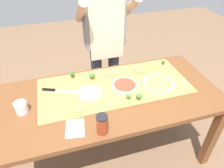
# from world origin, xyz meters

# --- Properties ---
(ground_plane) EXTENTS (8.00, 8.00, 0.00)m
(ground_plane) POSITION_xyz_m (0.00, 0.00, 0.00)
(ground_plane) COLOR brown
(prep_table) EXTENTS (1.80, 0.84, 0.78)m
(prep_table) POSITION_xyz_m (0.00, 0.00, 0.69)
(prep_table) COLOR brown
(prep_table) RESTS_ON ground
(cutting_board) EXTENTS (1.27, 0.56, 0.02)m
(cutting_board) POSITION_xyz_m (0.05, 0.09, 0.79)
(cutting_board) COLOR #B27F47
(cutting_board) RESTS_ON prep_table
(chefs_knife) EXTENTS (0.31, 0.14, 0.02)m
(chefs_knife) POSITION_xyz_m (-0.43, 0.16, 0.81)
(chefs_knife) COLOR #B7BABF
(chefs_knife) RESTS_ON cutting_board
(pizza_whole_tomato_red) EXTENTS (0.23, 0.23, 0.02)m
(pizza_whole_tomato_red) POSITION_xyz_m (0.14, 0.06, 0.81)
(pizza_whole_tomato_red) COLOR beige
(pizza_whole_tomato_red) RESTS_ON cutting_board
(pizza_whole_pesto_green) EXTENTS (0.27, 0.27, 0.02)m
(pizza_whole_pesto_green) POSITION_xyz_m (0.42, 0.00, 0.81)
(pizza_whole_pesto_green) COLOR beige
(pizza_whole_pesto_green) RESTS_ON cutting_board
(pizza_whole_cheese_artichoke) EXTENTS (0.20, 0.20, 0.02)m
(pizza_whole_cheese_artichoke) POSITION_xyz_m (-0.17, 0.05, 0.81)
(pizza_whole_cheese_artichoke) COLOR beige
(pizza_whole_cheese_artichoke) RESTS_ON cutting_board
(pizza_slice_near_right) EXTENTS (0.10, 0.10, 0.01)m
(pizza_slice_near_right) POSITION_xyz_m (0.34, 0.24, 0.81)
(pizza_slice_near_right) COLOR #899E4C
(pizza_slice_near_right) RESTS_ON cutting_board
(pizza_slice_near_left) EXTENTS (0.09, 0.09, 0.01)m
(pizza_slice_near_left) POSITION_xyz_m (-0.27, -0.11, 0.81)
(pizza_slice_near_left) COLOR #899E4C
(pizza_slice_near_left) RESTS_ON cutting_board
(pizza_slice_far_right) EXTENTS (0.12, 0.12, 0.01)m
(pizza_slice_far_right) POSITION_xyz_m (0.07, 0.28, 0.81)
(pizza_slice_far_right) COLOR #899E4C
(pizza_slice_far_right) RESTS_ON cutting_board
(broccoli_floret_front_right) EXTENTS (0.04, 0.04, 0.05)m
(broccoli_floret_front_right) POSITION_xyz_m (0.11, -0.11, 0.83)
(broccoli_floret_front_right) COLOR #487A23
(broccoli_floret_front_right) RESTS_ON cutting_board
(broccoli_floret_back_left) EXTENTS (0.04, 0.04, 0.05)m
(broccoli_floret_back_left) POSITION_xyz_m (0.19, -0.13, 0.83)
(broccoli_floret_back_left) COLOR #487A23
(broccoli_floret_back_left) RESTS_ON cutting_board
(broccoli_floret_center_left) EXTENTS (0.05, 0.05, 0.07)m
(broccoli_floret_center_left) POSITION_xyz_m (-0.11, 0.24, 0.84)
(broccoli_floret_center_left) COLOR #487A23
(broccoli_floret_center_left) RESTS_ON cutting_board
(broccoli_floret_front_mid) EXTENTS (0.04, 0.04, 0.06)m
(broccoli_floret_front_mid) POSITION_xyz_m (-0.27, 0.31, 0.84)
(broccoli_floret_front_mid) COLOR #366618
(broccoli_floret_front_mid) RESTS_ON cutting_board
(broccoli_floret_back_mid) EXTENTS (0.03, 0.03, 0.04)m
(broccoli_floret_back_mid) POSITION_xyz_m (0.61, 0.28, 0.83)
(broccoli_floret_back_mid) COLOR #366618
(broccoli_floret_back_mid) RESTS_ON cutting_board
(cheese_crumble_a) EXTENTS (0.02, 0.02, 0.01)m
(cheese_crumble_a) POSITION_xyz_m (0.65, -0.01, 0.81)
(cheese_crumble_a) COLOR white
(cheese_crumble_a) RESTS_ON cutting_board
(cheese_crumble_b) EXTENTS (0.02, 0.02, 0.02)m
(cheese_crumble_b) POSITION_xyz_m (0.06, -0.05, 0.81)
(cheese_crumble_b) COLOR white
(cheese_crumble_b) RESTS_ON cutting_board
(cheese_crumble_c) EXTENTS (0.02, 0.02, 0.01)m
(cheese_crumble_c) POSITION_xyz_m (-0.04, 0.30, 0.81)
(cheese_crumble_c) COLOR white
(cheese_crumble_c) RESTS_ON cutting_board
(cheese_crumble_d) EXTENTS (0.02, 0.02, 0.02)m
(cheese_crumble_d) POSITION_xyz_m (0.64, -0.08, 0.81)
(cheese_crumble_d) COLOR silver
(cheese_crumble_d) RESTS_ON cutting_board
(flour_cup) EXTENTS (0.09, 0.09, 0.09)m
(flour_cup) POSITION_xyz_m (-0.69, 0.00, 0.82)
(flour_cup) COLOR white
(flour_cup) RESTS_ON prep_table
(sauce_jar) EXTENTS (0.08, 0.08, 0.15)m
(sauce_jar) POSITION_xyz_m (-0.17, -0.35, 0.86)
(sauce_jar) COLOR #99381E
(sauce_jar) RESTS_ON prep_table
(recipe_note) EXTENTS (0.15, 0.18, 0.00)m
(recipe_note) POSITION_xyz_m (-0.34, -0.27, 0.78)
(recipe_note) COLOR white
(recipe_note) RESTS_ON prep_table
(cook_center) EXTENTS (0.54, 0.39, 1.67)m
(cook_center) POSITION_xyz_m (0.13, 0.67, 1.00)
(cook_center) COLOR #333847
(cook_center) RESTS_ON ground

